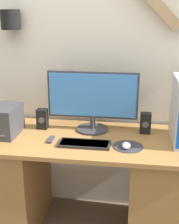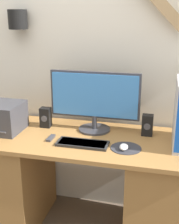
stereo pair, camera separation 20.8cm
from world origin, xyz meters
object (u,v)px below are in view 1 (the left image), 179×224
(keyboard, at_px, (84,144))
(remote_control, at_px, (51,140))
(monitor, at_px, (93,98))
(speaker_left, at_px, (42,119))
(speaker_right, at_px, (145,123))
(mouse, at_px, (126,145))

(keyboard, height_order, remote_control, keyboard)
(monitor, distance_m, speaker_left, 0.43)
(keyboard, bearing_deg, remote_control, 170.60)
(speaker_left, distance_m, speaker_right, 0.79)
(mouse, bearing_deg, monitor, 131.90)
(monitor, bearing_deg, speaker_left, -176.37)
(keyboard, distance_m, speaker_right, 0.51)
(monitor, height_order, speaker_right, monitor)
(monitor, height_order, mouse, monitor)
(mouse, distance_m, speaker_right, 0.33)
(keyboard, distance_m, remote_control, 0.25)
(remote_control, bearing_deg, monitor, 42.90)
(remote_control, bearing_deg, speaker_right, 20.02)
(mouse, height_order, speaker_right, speaker_right)
(monitor, bearing_deg, remote_control, -137.10)
(speaker_right, xyz_separation_m, remote_control, (-0.67, -0.24, -0.07))
(keyboard, distance_m, speaker_left, 0.46)
(monitor, distance_m, speaker_right, 0.44)
(monitor, relative_size, mouse, 7.42)
(speaker_left, bearing_deg, speaker_right, 1.48)
(mouse, relative_size, speaker_left, 0.58)
(keyboard, height_order, mouse, mouse)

